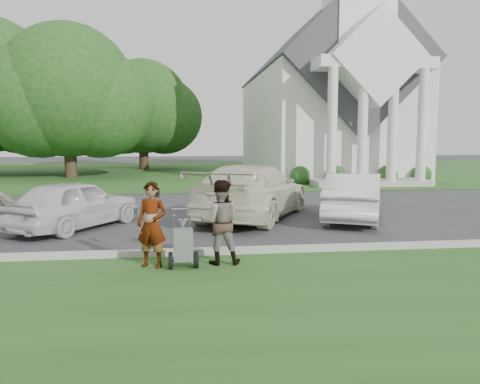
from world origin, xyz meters
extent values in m
plane|color=#333335|center=(0.00, 0.00, 0.00)|extent=(120.00, 120.00, 0.00)
cube|color=#214F1B|center=(0.00, -3.00, 0.01)|extent=(80.00, 7.00, 0.01)
cube|color=#214F1B|center=(0.00, 27.00, 0.01)|extent=(80.00, 30.00, 0.01)
cube|color=#9E9E93|center=(0.00, 0.55, 0.07)|extent=(80.00, 0.18, 0.15)
cube|color=white|center=(9.00, 24.00, 3.50)|extent=(9.00, 16.00, 7.00)
cube|color=#38383D|center=(9.00, 24.00, 7.00)|extent=(9.19, 17.00, 9.19)
cube|color=#9E9E93|center=(9.00, 14.80, 0.15)|extent=(6.20, 2.60, 0.30)
cylinder|color=white|center=(6.60, 13.80, 3.00)|extent=(0.50, 0.50, 6.00)
cylinder|color=white|center=(8.20, 13.80, 3.00)|extent=(0.50, 0.50, 6.00)
cylinder|color=white|center=(9.80, 13.80, 3.00)|extent=(0.50, 0.50, 6.00)
cylinder|color=white|center=(11.40, 13.80, 3.00)|extent=(0.50, 0.50, 6.00)
cube|color=white|center=(9.00, 14.60, 6.30)|extent=(6.20, 2.00, 0.60)
cube|color=white|center=(9.00, 14.60, 6.60)|extent=(5.09, 2.20, 5.09)
sphere|color=#1E4C19|center=(5.50, 15.70, 0.45)|extent=(1.10, 1.10, 1.10)
sphere|color=#1E4C19|center=(7.50, 15.70, 0.45)|extent=(1.10, 1.10, 1.10)
sphere|color=#1E4C19|center=(10.50, 15.70, 0.45)|extent=(1.10, 1.10, 1.10)
sphere|color=#1E4C19|center=(12.50, 15.70, 0.45)|extent=(1.10, 1.10, 1.10)
cylinder|color=#332316|center=(-8.00, 22.00, 1.60)|extent=(0.76, 0.76, 3.20)
sphere|color=#154718|center=(-8.00, 22.00, 5.51)|extent=(8.40, 8.40, 8.40)
sphere|color=#154718|center=(-6.11, 22.30, 4.67)|extent=(6.89, 6.89, 6.89)
sphere|color=#154718|center=(-9.68, 21.70, 4.88)|extent=(7.22, 7.22, 7.22)
sphere|color=#154718|center=(-11.93, 25.30, 5.21)|extent=(7.54, 7.54, 7.54)
cylinder|color=#332316|center=(-4.00, 30.00, 1.50)|extent=(0.76, 0.76, 3.00)
sphere|color=#154718|center=(-4.00, 30.00, 5.09)|extent=(7.60, 7.60, 7.60)
sphere|color=#154718|center=(-2.29, 30.30, 4.33)|extent=(6.23, 6.23, 6.23)
sphere|color=#154718|center=(-5.52, 29.70, 4.52)|extent=(6.54, 6.54, 6.54)
cylinder|color=black|center=(-1.17, -0.45, 0.16)|extent=(0.09, 0.33, 0.33)
cylinder|color=black|center=(-0.69, -0.43, 0.16)|extent=(0.09, 0.33, 0.33)
cylinder|color=#2D2D33|center=(-0.93, -0.44, 0.16)|extent=(0.55, 0.07, 0.04)
cube|color=#999BA2|center=(-0.93, -0.44, 0.46)|extent=(0.37, 0.31, 0.60)
cone|color=#999BA2|center=(-0.93, -0.44, 0.86)|extent=(0.19, 0.19, 0.17)
cylinder|color=#2D2D33|center=(-0.93, -0.44, 0.95)|extent=(0.04, 0.04, 0.07)
cylinder|color=#999BA2|center=(-1.11, 0.08, 0.73)|extent=(0.07, 0.81, 0.58)
cylinder|color=#999BA2|center=(-0.80, 0.09, 0.73)|extent=(0.07, 0.81, 0.58)
cylinder|color=#999BA2|center=(-0.97, 0.48, 1.01)|extent=(0.35, 0.05, 0.03)
imported|color=#999999|center=(-1.51, -0.29, 0.82)|extent=(0.70, 0.58, 1.63)
imported|color=#999999|center=(-0.21, -0.20, 0.82)|extent=(0.83, 0.66, 1.65)
cylinder|color=#999BA2|center=(-1.43, 0.13, 0.66)|extent=(0.05, 0.05, 1.31)
cube|color=#2D2D33|center=(-1.43, 0.13, 1.40)|extent=(0.11, 0.08, 0.20)
cylinder|color=#999BA2|center=(-1.43, 0.13, 1.50)|extent=(0.10, 0.10, 0.03)
imported|color=silver|center=(-3.84, 3.95, 0.68)|extent=(3.46, 4.26, 1.36)
imported|color=beige|center=(1.22, 5.05, 0.84)|extent=(4.73, 6.21, 1.68)
imported|color=silver|center=(4.22, 4.36, 0.71)|extent=(3.15, 4.58, 1.43)
camera|label=1|loc=(-0.94, -9.13, 2.43)|focal=35.00mm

